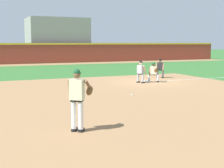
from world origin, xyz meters
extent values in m
plane|color=#336B2D|center=(0.00, 0.00, 0.00)|extent=(160.00, 160.00, 0.00)
cube|color=#9E754C|center=(-3.90, -4.76, 0.00)|extent=(18.00, 18.00, 0.01)
cube|color=#9E754C|center=(0.00, 20.00, 0.00)|extent=(48.00, 3.20, 0.01)
cube|color=white|center=(0.00, 0.00, 0.04)|extent=(0.38, 0.38, 0.09)
sphere|color=white|center=(-3.45, -4.53, 0.04)|extent=(0.07, 0.07, 0.07)
cube|color=black|center=(-7.85, -9.43, 0.04)|extent=(0.25, 0.27, 0.09)
cylinder|color=white|center=(-7.88, -9.46, 0.50)|extent=(0.15, 0.15, 0.84)
cube|color=black|center=(-7.68, -9.56, 0.04)|extent=(0.25, 0.27, 0.09)
cylinder|color=white|center=(-7.71, -9.60, 0.50)|extent=(0.15, 0.15, 0.84)
cube|color=black|center=(-7.79, -9.53, 0.94)|extent=(0.39, 0.37, 0.06)
cube|color=beige|center=(-7.79, -9.53, 1.26)|extent=(0.46, 0.44, 0.60)
sphere|color=brown|center=(-7.78, -9.51, 1.69)|extent=(0.21, 0.21, 0.21)
sphere|color=#194C28|center=(-7.78, -9.51, 1.76)|extent=(0.20, 0.20, 0.20)
cube|color=#194C28|center=(-7.72, -9.44, 1.74)|extent=(0.20, 0.19, 0.02)
cylinder|color=brown|center=(-7.94, -9.31, 1.23)|extent=(0.19, 0.20, 0.59)
cylinder|color=brown|center=(-7.41, -9.45, 1.35)|extent=(0.40, 0.46, 0.41)
ellipsoid|color=brown|center=(-7.36, -9.39, 1.19)|extent=(0.34, 0.36, 0.34)
cube|color=black|center=(0.55, -0.41, 0.04)|extent=(0.25, 0.27, 0.09)
cylinder|color=white|center=(0.58, -0.38, 0.28)|extent=(0.15, 0.15, 0.40)
cube|color=black|center=(0.10, -0.02, 0.04)|extent=(0.25, 0.27, 0.09)
cylinder|color=white|center=(0.12, 0.01, 0.28)|extent=(0.15, 0.15, 0.40)
cube|color=black|center=(0.35, -0.19, 0.50)|extent=(0.39, 0.37, 0.06)
cube|color=beige|center=(0.35, -0.19, 0.78)|extent=(0.46, 0.44, 0.52)
sphere|color=brown|center=(0.34, -0.20, 1.17)|extent=(0.21, 0.21, 0.21)
sphere|color=#194C28|center=(0.34, -0.20, 1.24)|extent=(0.20, 0.20, 0.20)
cube|color=#194C28|center=(0.28, -0.27, 1.22)|extent=(0.20, 0.19, 0.02)
cylinder|color=brown|center=(0.26, -0.66, 0.92)|extent=(0.45, 0.50, 0.24)
cylinder|color=brown|center=(0.10, -0.10, 0.72)|extent=(0.22, 0.24, 0.58)
ellipsoid|color=brown|center=(0.12, -0.83, 0.85)|extent=(0.29, 0.30, 0.35)
cube|color=black|center=(-0.74, -0.09, 0.04)|extent=(0.28, 0.20, 0.09)
cylinder|color=#B2B2B7|center=(-0.78, -0.10, 0.33)|extent=(0.15, 0.15, 0.50)
cube|color=black|center=(-0.59, -0.46, 0.04)|extent=(0.28, 0.20, 0.09)
cylinder|color=#B2B2B7|center=(-0.63, -0.47, 0.33)|extent=(0.15, 0.15, 0.50)
cube|color=black|center=(-0.70, -0.29, 0.60)|extent=(0.31, 0.39, 0.06)
cube|color=#B2B2B7|center=(-0.70, -0.29, 0.89)|extent=(0.37, 0.46, 0.54)
sphere|color=#DBB28E|center=(-0.68, -0.28, 1.29)|extent=(0.21, 0.21, 0.21)
sphere|color=black|center=(-0.68, -0.28, 1.36)|extent=(0.20, 0.20, 0.20)
cube|color=black|center=(-0.60, -0.24, 1.34)|extent=(0.17, 0.20, 0.02)
cylinder|color=#DBB28E|center=(-0.66, 0.00, 0.86)|extent=(0.34, 0.21, 0.56)
cylinder|color=#DBB28E|center=(-0.47, -0.46, 0.86)|extent=(0.34, 0.21, 0.56)
cube|color=black|center=(2.17, 1.55, 0.04)|extent=(0.25, 0.27, 0.09)
cylinder|color=#515154|center=(2.19, 1.58, 0.33)|extent=(0.15, 0.15, 0.50)
cube|color=black|center=(1.87, 1.81, 0.04)|extent=(0.25, 0.27, 0.09)
cylinder|color=#515154|center=(1.89, 1.84, 0.33)|extent=(0.15, 0.15, 0.50)
cube|color=black|center=(2.04, 1.71, 0.60)|extent=(0.39, 0.37, 0.06)
cube|color=#232326|center=(2.04, 1.71, 0.89)|extent=(0.46, 0.44, 0.54)
sphere|color=#9E7051|center=(2.03, 1.70, 1.29)|extent=(0.21, 0.21, 0.21)
sphere|color=black|center=(2.03, 1.70, 1.36)|extent=(0.20, 0.20, 0.20)
cube|color=black|center=(1.97, 1.63, 1.34)|extent=(0.20, 0.19, 0.02)
cylinder|color=#9E7051|center=(2.14, 1.44, 0.86)|extent=(0.28, 0.31, 0.56)
cylinder|color=#9E7051|center=(1.76, 1.77, 0.86)|extent=(0.28, 0.31, 0.56)
cube|color=brown|center=(0.00, 22.00, 1.30)|extent=(48.00, 0.50, 2.60)
cube|color=gold|center=(0.00, 21.98, 2.48)|extent=(48.00, 0.54, 0.20)
cube|color=gray|center=(0.00, 25.75, 3.00)|extent=(8.10, 5.90, 6.00)
cube|color=gray|center=(0.00, 23.62, 2.73)|extent=(7.70, 0.85, 0.06)
cube|color=maroon|center=(-3.37, 23.47, 2.94)|extent=(0.47, 0.20, 0.44)
cube|color=maroon|center=(-2.81, 23.47, 2.94)|extent=(0.47, 0.20, 0.44)
cube|color=maroon|center=(-2.25, 23.47, 2.94)|extent=(0.47, 0.20, 0.44)
cube|color=maroon|center=(-1.69, 23.47, 2.94)|extent=(0.47, 0.20, 0.44)
cube|color=maroon|center=(-1.12, 23.47, 2.94)|extent=(0.47, 0.20, 0.44)
cube|color=maroon|center=(-0.56, 23.47, 2.94)|extent=(0.47, 0.20, 0.44)
cube|color=maroon|center=(0.00, 23.47, 2.94)|extent=(0.47, 0.20, 0.44)
cube|color=maroon|center=(0.56, 23.47, 2.94)|extent=(0.47, 0.20, 0.44)
cube|color=maroon|center=(1.12, 23.47, 2.94)|extent=(0.47, 0.20, 0.44)
cube|color=maroon|center=(1.69, 23.47, 2.94)|extent=(0.47, 0.20, 0.44)
cube|color=maroon|center=(2.25, 23.47, 2.94)|extent=(0.47, 0.20, 0.44)
cube|color=maroon|center=(2.81, 23.47, 2.94)|extent=(0.47, 0.20, 0.44)
cube|color=maroon|center=(3.37, 23.47, 2.94)|extent=(0.47, 0.20, 0.44)
cube|color=gray|center=(0.00, 24.47, 3.28)|extent=(7.70, 0.85, 0.06)
cube|color=maroon|center=(-3.37, 24.32, 3.49)|extent=(0.47, 0.20, 0.44)
cube|color=maroon|center=(-2.81, 24.32, 3.49)|extent=(0.47, 0.20, 0.44)
cube|color=maroon|center=(-2.25, 24.32, 3.49)|extent=(0.47, 0.20, 0.44)
cube|color=maroon|center=(-1.69, 24.32, 3.49)|extent=(0.47, 0.20, 0.44)
cube|color=maroon|center=(-1.12, 24.32, 3.49)|extent=(0.47, 0.20, 0.44)
cube|color=maroon|center=(-0.56, 24.32, 3.49)|extent=(0.47, 0.20, 0.44)
cube|color=maroon|center=(0.00, 24.32, 3.49)|extent=(0.47, 0.20, 0.44)
cube|color=maroon|center=(0.56, 24.32, 3.49)|extent=(0.47, 0.20, 0.44)
cube|color=maroon|center=(1.12, 24.32, 3.49)|extent=(0.47, 0.20, 0.44)
cube|color=maroon|center=(1.69, 24.32, 3.49)|extent=(0.47, 0.20, 0.44)
cube|color=maroon|center=(2.25, 24.32, 3.49)|extent=(0.47, 0.20, 0.44)
cube|color=maroon|center=(2.81, 24.32, 3.49)|extent=(0.47, 0.20, 0.44)
cube|color=maroon|center=(3.37, 24.32, 3.49)|extent=(0.47, 0.20, 0.44)
cube|color=gray|center=(0.00, 25.32, 3.83)|extent=(7.70, 0.85, 0.06)
cube|color=maroon|center=(-3.37, 25.17, 4.04)|extent=(0.47, 0.20, 0.44)
cube|color=maroon|center=(-2.81, 25.17, 4.04)|extent=(0.47, 0.20, 0.44)
cube|color=maroon|center=(-2.25, 25.17, 4.04)|extent=(0.47, 0.20, 0.44)
cube|color=maroon|center=(-1.69, 25.17, 4.04)|extent=(0.47, 0.20, 0.44)
cube|color=maroon|center=(-1.12, 25.17, 4.04)|extent=(0.47, 0.20, 0.44)
cube|color=maroon|center=(-0.56, 25.17, 4.04)|extent=(0.47, 0.20, 0.44)
cube|color=maroon|center=(0.00, 25.17, 4.04)|extent=(0.47, 0.20, 0.44)
cube|color=maroon|center=(0.56, 25.17, 4.04)|extent=(0.47, 0.20, 0.44)
cube|color=maroon|center=(1.12, 25.17, 4.04)|extent=(0.47, 0.20, 0.44)
cube|color=maroon|center=(1.69, 25.17, 4.04)|extent=(0.47, 0.20, 0.44)
cube|color=maroon|center=(2.25, 25.17, 4.04)|extent=(0.47, 0.20, 0.44)
cube|color=maroon|center=(2.81, 25.17, 4.04)|extent=(0.47, 0.20, 0.44)
cube|color=maroon|center=(3.37, 25.17, 4.04)|extent=(0.47, 0.20, 0.44)
cube|color=gray|center=(0.00, 26.18, 4.38)|extent=(7.70, 0.85, 0.06)
cube|color=maroon|center=(-3.37, 26.02, 4.59)|extent=(0.47, 0.20, 0.44)
cube|color=maroon|center=(-2.81, 26.02, 4.59)|extent=(0.47, 0.20, 0.44)
cube|color=maroon|center=(-2.25, 26.02, 4.59)|extent=(0.47, 0.20, 0.44)
cube|color=maroon|center=(-1.69, 26.02, 4.59)|extent=(0.47, 0.20, 0.44)
cube|color=maroon|center=(-1.12, 26.02, 4.59)|extent=(0.47, 0.20, 0.44)
cube|color=maroon|center=(-0.56, 26.02, 4.59)|extent=(0.47, 0.20, 0.44)
cube|color=maroon|center=(0.00, 26.02, 4.59)|extent=(0.47, 0.20, 0.44)
cube|color=maroon|center=(0.56, 26.02, 4.59)|extent=(0.47, 0.20, 0.44)
cube|color=maroon|center=(1.12, 26.02, 4.59)|extent=(0.47, 0.20, 0.44)
cube|color=maroon|center=(1.69, 26.02, 4.59)|extent=(0.47, 0.20, 0.44)
cube|color=maroon|center=(2.25, 26.02, 4.59)|extent=(0.47, 0.20, 0.44)
cube|color=maroon|center=(2.81, 26.02, 4.59)|extent=(0.47, 0.20, 0.44)
cube|color=maroon|center=(3.37, 26.02, 4.59)|extent=(0.47, 0.20, 0.44)
cube|color=gray|center=(0.00, 27.02, 4.93)|extent=(7.70, 0.85, 0.06)
cube|color=maroon|center=(-3.37, 26.87, 5.14)|extent=(0.47, 0.20, 0.44)
cube|color=maroon|center=(-2.81, 26.87, 5.14)|extent=(0.47, 0.20, 0.44)
cube|color=maroon|center=(-2.25, 26.87, 5.14)|extent=(0.47, 0.20, 0.44)
cube|color=maroon|center=(-1.69, 26.87, 5.14)|extent=(0.47, 0.20, 0.44)
cube|color=maroon|center=(-1.12, 26.87, 5.14)|extent=(0.47, 0.20, 0.44)
cube|color=maroon|center=(-0.56, 26.87, 5.14)|extent=(0.47, 0.20, 0.44)
cube|color=maroon|center=(0.00, 26.87, 5.14)|extent=(0.47, 0.20, 0.44)
cube|color=maroon|center=(0.56, 26.87, 5.14)|extent=(0.47, 0.20, 0.44)
cube|color=maroon|center=(1.12, 26.87, 5.14)|extent=(0.47, 0.20, 0.44)
cube|color=maroon|center=(1.69, 26.87, 5.14)|extent=(0.47, 0.20, 0.44)
cube|color=maroon|center=(2.25, 26.87, 5.14)|extent=(0.47, 0.20, 0.44)
cube|color=maroon|center=(2.81, 26.87, 5.14)|extent=(0.47, 0.20, 0.44)
cube|color=maroon|center=(3.37, 26.87, 5.14)|extent=(0.47, 0.20, 0.44)
cube|color=gray|center=(0.00, 27.88, 5.48)|extent=(7.70, 0.85, 0.06)
cube|color=maroon|center=(-3.37, 27.72, 5.69)|extent=(0.47, 0.20, 0.44)
cube|color=maroon|center=(-2.81, 27.72, 5.69)|extent=(0.47, 0.20, 0.44)
cube|color=maroon|center=(-2.25, 27.72, 5.69)|extent=(0.47, 0.20, 0.44)
cube|color=maroon|center=(-1.69, 27.72, 5.69)|extent=(0.47, 0.20, 0.44)
cube|color=maroon|center=(-1.12, 27.72, 5.69)|extent=(0.47, 0.20, 0.44)
cube|color=maroon|center=(-0.56, 27.72, 5.69)|extent=(0.47, 0.20, 0.44)
cube|color=maroon|center=(0.00, 27.72, 5.69)|extent=(0.47, 0.20, 0.44)
cube|color=maroon|center=(0.56, 27.72, 5.69)|extent=(0.47, 0.20, 0.44)
cube|color=maroon|center=(1.12, 27.72, 5.69)|extent=(0.47, 0.20, 0.44)
cube|color=maroon|center=(1.69, 27.72, 5.69)|extent=(0.47, 0.20, 0.44)
cube|color=maroon|center=(2.25, 27.72, 5.69)|extent=(0.47, 0.20, 0.44)
cube|color=maroon|center=(2.81, 27.72, 5.69)|extent=(0.47, 0.20, 0.44)
cube|color=maroon|center=(3.37, 27.72, 5.69)|extent=(0.47, 0.20, 0.44)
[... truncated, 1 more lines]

